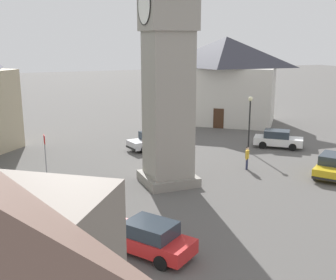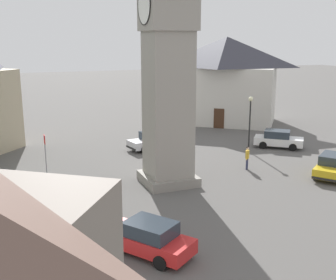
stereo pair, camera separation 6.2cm
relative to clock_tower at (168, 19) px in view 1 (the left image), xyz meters
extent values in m
plane|color=#565451|center=(0.00, 0.00, -10.35)|extent=(200.00, 200.00, 0.00)
cube|color=gray|center=(0.00, 0.00, -10.05)|extent=(3.29, 3.29, 0.60)
cube|color=gray|center=(0.00, 0.00, -5.21)|extent=(2.63, 2.63, 9.07)
cube|color=gray|center=(0.00, 0.00, 0.77)|extent=(2.95, 2.95, 2.90)
cylinder|color=white|center=(0.00, 1.50, 0.77)|extent=(2.21, 0.04, 2.21)
torus|color=black|center=(0.00, 1.51, 0.77)|extent=(2.27, 0.06, 2.27)
cube|color=black|center=(0.00, 1.54, 1.01)|extent=(0.05, 0.02, 0.62)
cube|color=black|center=(0.33, 1.54, 0.77)|extent=(0.84, 0.02, 0.04)
cylinder|color=white|center=(0.00, -1.50, 0.77)|extent=(2.21, 0.04, 2.21)
torus|color=black|center=(0.00, -1.51, 0.77)|extent=(2.27, 0.06, 2.27)
cube|color=red|center=(8.37, -4.27, -9.76)|extent=(4.33, 3.75, 0.64)
cube|color=#28333D|center=(8.50, -4.18, -9.14)|extent=(2.62, 2.48, 0.64)
cylinder|color=black|center=(7.83, -5.63, -10.03)|extent=(0.65, 0.55, 0.64)
cylinder|color=black|center=(6.91, -4.32, -10.03)|extent=(0.65, 0.55, 0.64)
cylinder|color=black|center=(9.84, -4.21, -10.03)|extent=(0.65, 0.55, 0.64)
cylinder|color=black|center=(8.92, -2.90, -10.03)|extent=(0.65, 0.55, 0.64)
cube|color=black|center=(6.72, -5.43, -9.98)|extent=(1.06, 1.43, 0.16)
cube|color=white|center=(-5.01, 12.30, -9.76)|extent=(3.92, 4.24, 0.64)
cube|color=#28333D|center=(-5.11, 12.19, -9.14)|extent=(2.54, 2.61, 0.64)
cylinder|color=black|center=(-4.84, 13.76, -10.03)|extent=(0.58, 0.63, 0.64)
cylinder|color=black|center=(-3.61, 12.74, -10.03)|extent=(0.58, 0.63, 0.64)
cylinder|color=black|center=(-6.41, 11.86, -10.03)|extent=(0.58, 0.63, 0.64)
cylinder|color=black|center=(-5.18, 10.84, -10.03)|extent=(0.58, 0.63, 0.64)
cube|color=black|center=(-3.72, 13.86, -9.98)|extent=(1.36, 1.15, 0.16)
cube|color=gold|center=(2.90, 10.95, -9.76)|extent=(3.78, 4.32, 0.64)
cube|color=#28333D|center=(2.81, 11.07, -9.14)|extent=(2.50, 2.62, 0.64)
cylinder|color=black|center=(2.98, 9.48, -10.03)|extent=(0.55, 0.65, 0.64)
cylinder|color=black|center=(1.53, 11.47, -10.03)|extent=(0.55, 0.65, 0.64)
cube|color=black|center=(4.09, 9.31, -9.98)|extent=(1.42, 1.08, 0.16)
cube|color=silver|center=(4.33, -9.38, -9.76)|extent=(4.21, 1.98, 0.64)
cube|color=#28333D|center=(4.18, -9.37, -9.14)|extent=(2.20, 1.70, 0.64)
cylinder|color=black|center=(5.61, -8.67, -10.03)|extent=(0.65, 0.26, 0.64)
cylinder|color=black|center=(5.50, -10.26, -10.03)|extent=(0.65, 0.26, 0.64)
cylinder|color=black|center=(3.15, -8.50, -10.03)|extent=(0.65, 0.26, 0.64)
cylinder|color=black|center=(3.04, -10.09, -10.03)|extent=(0.65, 0.26, 0.64)
cube|color=black|center=(6.34, -9.52, -9.98)|extent=(0.23, 1.67, 0.16)
cube|color=silver|center=(-8.57, 1.94, -9.76)|extent=(2.44, 4.35, 0.64)
cube|color=#28333D|center=(-8.60, 2.09, -9.14)|extent=(1.92, 2.35, 0.64)
cylinder|color=black|center=(-7.56, 0.88, -10.03)|extent=(0.34, 0.67, 0.64)
cylinder|color=black|center=(-9.13, 0.58, -10.03)|extent=(0.34, 0.67, 0.64)
cylinder|color=black|center=(-8.02, 3.30, -10.03)|extent=(0.34, 0.67, 0.64)
cylinder|color=black|center=(-9.59, 3.00, -10.03)|extent=(0.34, 0.67, 0.64)
cube|color=black|center=(-8.20, -0.05, -9.98)|extent=(1.66, 0.43, 0.16)
cylinder|color=#2D3351|center=(-0.70, 6.46, -9.94)|extent=(0.13, 0.13, 0.82)
cylinder|color=#2D3351|center=(-0.57, 6.34, -9.94)|extent=(0.13, 0.13, 0.82)
cube|color=gold|center=(-0.63, 6.40, -9.23)|extent=(0.41, 0.41, 0.60)
cylinder|color=gold|center=(-0.80, 6.56, -9.28)|extent=(0.09, 0.09, 0.60)
cylinder|color=gold|center=(-0.46, 6.24, -9.28)|extent=(0.09, 0.09, 0.60)
sphere|color=beige|center=(-0.63, 6.40, -8.78)|extent=(0.22, 0.22, 0.22)
sphere|color=black|center=(-0.64, 6.39, -8.76)|extent=(0.20, 0.20, 0.20)
cube|color=beige|center=(-16.95, 13.62, -7.23)|extent=(12.22, 12.75, 6.24)
pyramid|color=#383842|center=(-16.95, 13.62, -2.49)|extent=(12.83, 13.38, 3.22)
cube|color=#422819|center=(-14.15, 11.36, -9.30)|extent=(0.75, 0.91, 2.10)
cylinder|color=black|center=(-4.86, 9.19, -8.21)|extent=(0.12, 0.12, 4.27)
sphere|color=beige|center=(-4.86, 9.19, -5.90)|extent=(0.36, 0.36, 0.36)
cylinder|color=gray|center=(-4.82, -7.22, -9.25)|extent=(0.07, 0.07, 2.20)
cube|color=red|center=(-4.82, -7.22, -7.85)|extent=(0.60, 0.04, 0.60)
camera|label=1|loc=(24.30, -9.67, -1.14)|focal=44.89mm
camera|label=2|loc=(24.33, -9.61, -1.14)|focal=44.89mm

